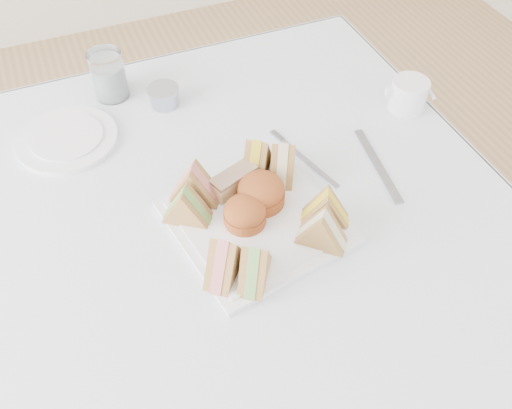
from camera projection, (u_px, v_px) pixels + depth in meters
name	position (u px, v px, depth m)	size (l,w,h in m)	color
floor	(234.00, 393.00, 1.48)	(4.00, 4.00, 0.00)	#9E7751
table	(229.00, 327.00, 1.20)	(0.90, 0.90, 0.74)	brown
tablecloth	(220.00, 221.00, 0.92)	(1.02, 1.02, 0.01)	silver
serving_plate	(256.00, 222.00, 0.91)	(0.26, 0.26, 0.01)	white
sandwich_fl_a	(225.00, 256.00, 0.81)	(0.09, 0.04, 0.08)	#A06943
sandwich_fl_b	(255.00, 263.00, 0.80)	(0.08, 0.04, 0.07)	#A06943
sandwich_fr_a	(326.00, 206.00, 0.88)	(0.08, 0.04, 0.07)	#A06943
sandwich_fr_b	(322.00, 228.00, 0.85)	(0.08, 0.04, 0.07)	#A06943
sandwich_bl_a	(186.00, 204.00, 0.88)	(0.08, 0.04, 0.07)	#A06943
sandwich_bl_b	(194.00, 183.00, 0.91)	(0.09, 0.04, 0.08)	#A06943
sandwich_br_a	(283.00, 160.00, 0.94)	(0.09, 0.04, 0.08)	#A06943
sandwich_br_b	(257.00, 156.00, 0.95)	(0.08, 0.04, 0.07)	#A06943
scone_left	(245.00, 213.00, 0.88)	(0.07, 0.07, 0.05)	#914115
scone_right	(261.00, 192.00, 0.91)	(0.08, 0.08, 0.05)	#914115
pastry_slice	(234.00, 181.00, 0.93)	(0.08, 0.03, 0.04)	beige
side_plate	(67.00, 139.00, 1.05)	(0.19, 0.19, 0.01)	white
water_glass	(108.00, 75.00, 1.11)	(0.07, 0.07, 0.10)	white
tea_strainer	(164.00, 97.00, 1.11)	(0.07, 0.07, 0.04)	#9DA1B5
knife	(378.00, 165.00, 1.00)	(0.02, 0.20, 0.00)	#9DA1B5
fork	(309.00, 163.00, 1.01)	(0.01, 0.16, 0.00)	#9DA1B5
creamer_jug	(408.00, 95.00, 1.09)	(0.07, 0.07, 0.07)	white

